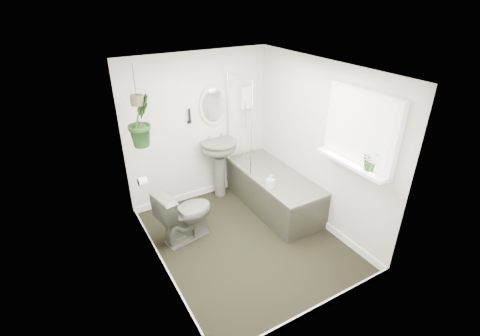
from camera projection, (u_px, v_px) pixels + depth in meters
floor at (245, 241)px, 4.74m from camera, size 2.30×2.80×0.02m
ceiling at (247, 68)px, 3.67m from camera, size 2.30×2.80×0.02m
wall_back at (199, 129)px, 5.29m from camera, size 2.30×0.02×2.30m
wall_front at (327, 227)px, 3.12m from camera, size 2.30×0.02×2.30m
wall_left at (153, 191)px, 3.69m from camera, size 0.02×2.80×2.30m
wall_right at (319, 146)px, 4.72m from camera, size 0.02×2.80×2.30m
skirting at (246, 238)px, 4.72m from camera, size 2.30×2.80×0.10m
bathtub at (274, 191)px, 5.34m from camera, size 0.72×1.72×0.58m
bath_screen at (239, 124)px, 5.11m from camera, size 0.04×0.72×1.40m
shower_box at (246, 97)px, 5.40m from camera, size 0.20×0.10×0.35m
oval_mirror at (214, 105)px, 5.21m from camera, size 0.46×0.03×0.62m
wall_sconce at (190, 116)px, 5.07m from camera, size 0.04×0.04×0.22m
toilet_roll_holder at (143, 181)px, 4.37m from camera, size 0.11×0.11×0.11m
window_recess at (361, 129)px, 3.92m from camera, size 0.08×1.00×0.90m
window_sill at (351, 163)px, 4.09m from camera, size 0.18×1.00×0.04m
window_blinds at (358, 129)px, 3.90m from camera, size 0.01×0.86×0.76m
toilet at (186, 214)px, 4.63m from camera, size 0.83×0.57×0.78m
pedestal_sink at (219, 168)px, 5.58m from camera, size 0.60×0.52×0.97m
sill_plant at (371, 160)px, 3.84m from camera, size 0.27×0.26×0.24m
hanging_plant at (140, 121)px, 4.30m from camera, size 0.45×0.46×0.65m
soap_bottle at (270, 182)px, 4.80m from camera, size 0.12×0.13×0.21m
hanging_pot at (137, 100)px, 4.17m from camera, size 0.16×0.16×0.12m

